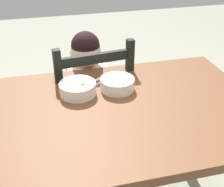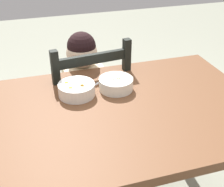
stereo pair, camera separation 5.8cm
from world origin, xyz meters
name	(u,v)px [view 1 (the left image)]	position (x,y,z in m)	size (l,w,h in m)	color
dining_table	(123,130)	(0.00, 0.00, 0.64)	(1.21, 0.83, 0.75)	brown
dining_chair	(90,112)	(-0.07, 0.46, 0.44)	(0.46, 0.46, 0.93)	black
child_figure	(88,87)	(-0.08, 0.46, 0.62)	(0.32, 0.31, 0.94)	beige
bowl_of_peas	(117,84)	(0.01, 0.16, 0.78)	(0.16, 0.16, 0.06)	white
bowl_of_carrots	(78,88)	(-0.17, 0.16, 0.78)	(0.17, 0.17, 0.06)	white
spoon	(87,89)	(-0.13, 0.19, 0.76)	(0.12, 0.10, 0.01)	silver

